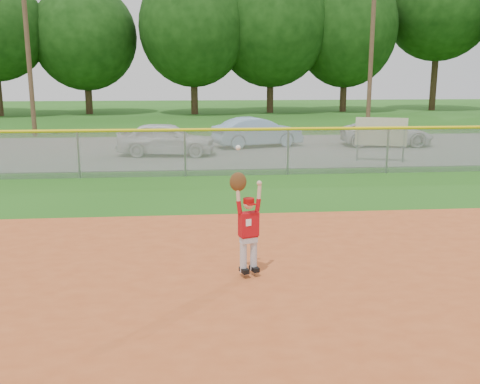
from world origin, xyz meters
name	(u,v)px	position (x,y,z in m)	size (l,w,h in m)	color
ground	(180,310)	(0.00, 0.00, 0.00)	(120.00, 120.00, 0.00)	#205714
parking_strip	(187,150)	(0.00, 16.00, 0.01)	(44.00, 10.00, 0.03)	slate
car_white_a	(166,139)	(-0.78, 14.45, 0.69)	(1.56, 3.89, 1.33)	white
car_blue	(258,132)	(3.17, 16.71, 0.68)	(1.38, 3.95, 1.30)	#83A5C4
car_white_b	(386,133)	(9.05, 16.55, 0.60)	(1.89, 4.10, 1.14)	silver
sponsor_sign	(381,133)	(7.20, 12.15, 1.10)	(1.78, 0.66, 1.66)	gray
outfield_fence	(185,149)	(0.00, 10.00, 0.88)	(40.06, 0.10, 1.55)	gray
power_lines	(205,45)	(1.00, 22.00, 4.68)	(19.40, 0.24, 9.00)	#4C3823
tree_line	(198,19)	(0.96, 37.90, 7.53)	(62.37, 13.00, 14.43)	#422D1C
ballplayer	(247,223)	(1.06, 1.08, 0.93)	(0.54, 0.30, 2.06)	silver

